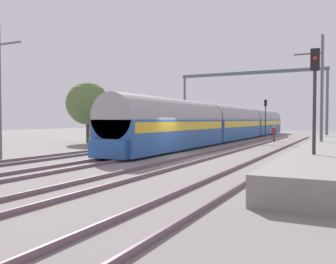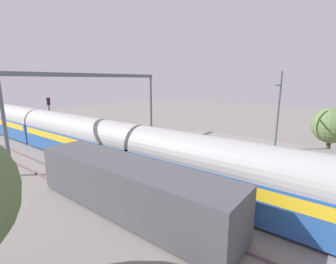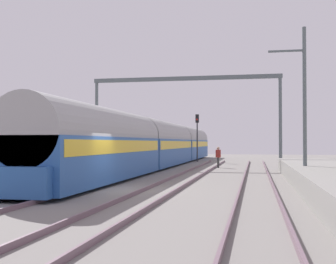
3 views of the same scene
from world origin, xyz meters
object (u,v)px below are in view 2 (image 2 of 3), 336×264
(passenger_train, at_px, (79,136))
(railway_signal_far, at_px, (50,113))
(person_crossing, at_px, (130,139))
(catenary_gantry, at_px, (95,94))
(freight_car, at_px, (128,187))

(passenger_train, relative_size, railway_signal_far, 9.61)
(person_crossing, bearing_deg, passenger_train, -15.17)
(railway_signal_far, height_order, catenary_gantry, catenary_gantry)
(passenger_train, relative_size, catenary_gantry, 2.96)
(person_crossing, xyz_separation_m, railway_signal_far, (-3.13, 10.89, 2.24))
(freight_car, bearing_deg, passenger_train, 69.99)
(person_crossing, relative_size, railway_signal_far, 0.34)
(passenger_train, height_order, catenary_gantry, catenary_gantry)
(person_crossing, height_order, catenary_gantry, catenary_gantry)
(passenger_train, xyz_separation_m, railway_signal_far, (1.92, 9.22, 1.30))
(freight_car, relative_size, person_crossing, 7.51)
(passenger_train, height_order, person_crossing, passenger_train)
(passenger_train, height_order, railway_signal_far, railway_signal_far)
(person_crossing, bearing_deg, railway_signal_far, -70.76)
(freight_car, bearing_deg, railway_signal_far, 73.64)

